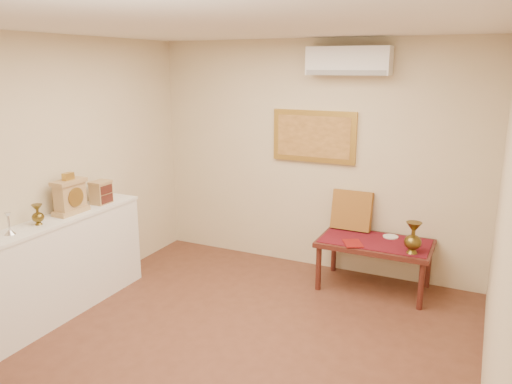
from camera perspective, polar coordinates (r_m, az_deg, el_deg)
The scene contains 18 objects.
floor at distance 4.49m, azimuth -3.72°, elevation -18.18°, with size 4.50×4.50×0.00m, color brown.
ceiling at distance 3.79m, azimuth -4.41°, elevation 18.66°, with size 4.50×4.50×0.00m, color silver.
wall_back at distance 5.94m, azimuth 6.66°, elevation 3.98°, with size 4.00×0.02×2.70m, color beige.
wall_left at distance 5.19m, azimuth -23.68°, elevation 1.32°, with size 0.02×4.50×2.70m, color beige.
wall_right at distance 3.46m, azimuth 26.35°, elevation -5.09°, with size 0.02×4.50×2.70m, color beige.
candlestick at distance 4.82m, azimuth -26.40°, elevation -3.26°, with size 0.09×0.09×0.20m, color silver, non-canonical shape.
brass_urn_small at distance 4.99m, azimuth -23.71°, elevation -2.08°, with size 0.11×0.11×0.25m, color brown, non-canonical shape.
table_cloth at distance 5.59m, azimuth 13.48°, elevation -5.46°, with size 1.14×0.59×0.01m, color maroon.
brass_urn_tall at distance 5.28m, azimuth 17.54°, elevation -4.62°, with size 0.18×0.18×0.40m, color brown, non-canonical shape.
plate at distance 5.74m, azimuth 15.13°, elevation -4.95°, with size 0.17×0.17×0.01m, color silver.
menu at distance 5.44m, azimuth 11.01°, elevation -5.78°, with size 0.18×0.25×0.01m, color maroon.
cushion at distance 5.84m, azimuth 10.90°, elevation -2.06°, with size 0.45×0.10×0.45m, color maroon.
display_ledge at distance 5.31m, azimuth -21.49°, elevation -7.91°, with size 0.37×2.02×0.98m.
mantel_clock at distance 5.24m, azimuth -20.47°, elevation -0.46°, with size 0.17×0.36×0.41m.
wooden_chest at distance 5.52m, azimuth -17.28°, elevation -0.02°, with size 0.16×0.21×0.24m.
low_table at distance 5.61m, azimuth 13.44°, elevation -6.13°, with size 1.20×0.70×0.55m.
painting at distance 5.88m, azimuth 6.64°, elevation 6.34°, with size 1.00×0.06×0.60m.
ac_unit at distance 5.60m, azimuth 10.54°, elevation 14.51°, with size 0.90×0.25×0.30m.
Camera 1 is at (1.87, -3.29, 2.42)m, focal length 35.00 mm.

